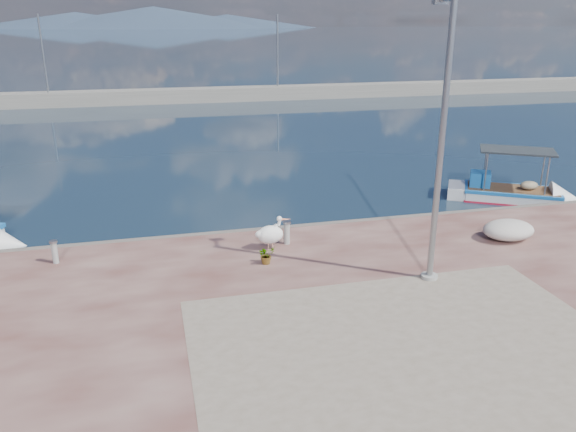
# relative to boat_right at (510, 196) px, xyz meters

# --- Properties ---
(ground) EXTENTS (1400.00, 1400.00, 0.00)m
(ground) POSITION_rel_boat_right_xyz_m (-10.17, -7.17, -0.19)
(ground) COLOR #162635
(ground) RESTS_ON ground
(quay_patch) EXTENTS (9.00, 7.00, 0.01)m
(quay_patch) POSITION_rel_boat_right_xyz_m (-9.17, -10.17, 0.31)
(quay_patch) COLOR gray
(quay_patch) RESTS_ON quay
(breakwater) EXTENTS (120.00, 2.20, 7.50)m
(breakwater) POSITION_rel_boat_right_xyz_m (-10.18, 32.83, 0.41)
(breakwater) COLOR gray
(breakwater) RESTS_ON ground
(mountains) EXTENTS (370.00, 280.00, 22.00)m
(mountains) POSITION_rel_boat_right_xyz_m (-5.78, 642.83, 9.32)
(mountains) COLOR #28384C
(mountains) RESTS_ON ground
(boat_right) EXTENTS (5.24, 4.05, 2.45)m
(boat_right) POSITION_rel_boat_right_xyz_m (0.00, 0.00, 0.00)
(boat_right) COLOR white
(boat_right) RESTS_ON ground
(pelican) EXTENTS (1.03, 0.48, 1.01)m
(pelican) POSITION_rel_boat_right_xyz_m (-10.83, -3.90, 0.78)
(pelican) COLOR tan
(pelican) RESTS_ON quay
(lamp_post) EXTENTS (0.44, 0.96, 7.00)m
(lamp_post) POSITION_rel_boat_right_xyz_m (-7.20, -6.86, 3.61)
(lamp_post) COLOR gray
(lamp_post) RESTS_ON quay
(bollard_near) EXTENTS (0.24, 0.24, 0.72)m
(bollard_near) POSITION_rel_boat_right_xyz_m (-10.27, -3.62, 0.70)
(bollard_near) COLOR gray
(bollard_near) RESTS_ON quay
(bollard_far) EXTENTS (0.22, 0.22, 0.67)m
(bollard_far) POSITION_rel_boat_right_xyz_m (-16.91, -3.47, 0.67)
(bollard_far) COLOR gray
(bollard_far) RESTS_ON quay
(potted_plant) EXTENTS (0.58, 0.54, 0.51)m
(potted_plant) POSITION_rel_boat_right_xyz_m (-11.18, -4.91, 0.57)
(potted_plant) COLOR #33722D
(potted_plant) RESTS_ON quay
(net_pile_d) EXTENTS (1.62, 1.21, 0.61)m
(net_pile_d) POSITION_rel_boat_right_xyz_m (-3.51, -4.91, 0.61)
(net_pile_d) COLOR silver
(net_pile_d) RESTS_ON quay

